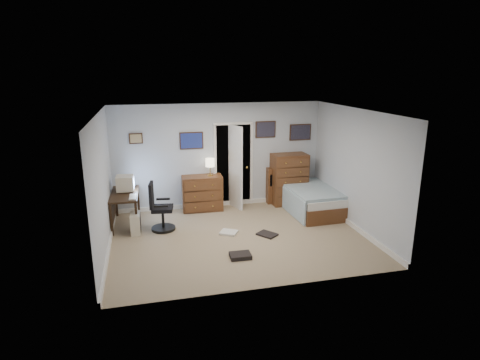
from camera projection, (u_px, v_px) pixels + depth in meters
name	position (u px, v px, depth m)	size (l,w,h in m)	color
floor	(238.00, 237.00, 8.06)	(5.00, 4.00, 0.02)	tan
computer_desk	(121.00, 201.00, 8.55)	(0.60, 1.24, 0.71)	black
crt_monitor	(125.00, 183.00, 8.63)	(0.38, 0.35, 0.34)	beige
keyboard	(133.00, 197.00, 8.24)	(0.14, 0.38, 0.02)	beige
pc_tower	(136.00, 223.00, 8.19)	(0.21, 0.40, 0.42)	beige
office_chair	(160.00, 212.00, 8.31)	(0.56, 0.56, 1.03)	black
media_stack	(122.00, 196.00, 9.39)	(0.15, 0.15, 0.75)	maroon
low_dresser	(202.00, 193.00, 9.51)	(0.94, 0.47, 0.84)	brown
table_lamp	(210.00, 163.00, 9.36)	(0.22, 0.22, 0.41)	gold
doorway	(231.00, 163.00, 10.00)	(0.96, 1.12, 2.05)	black
tall_dresser	(289.00, 179.00, 9.92)	(0.86, 0.50, 1.26)	brown
headboard_bookcase	(286.00, 184.00, 10.06)	(1.01, 0.28, 0.90)	brown
bed	(309.00, 198.00, 9.49)	(1.11, 1.99, 0.64)	brown
wall_posters	(242.00, 135.00, 9.57)	(4.38, 0.04, 0.60)	#331E11
floor_clutter	(244.00, 244.00, 7.68)	(1.18, 1.46, 0.08)	black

